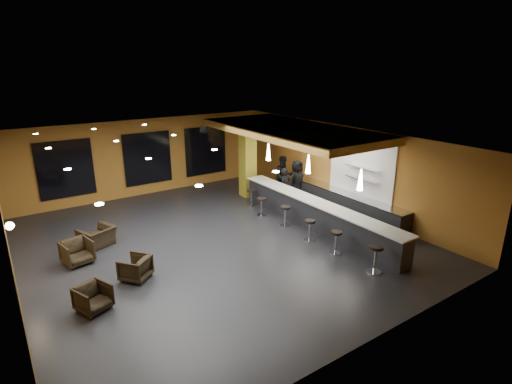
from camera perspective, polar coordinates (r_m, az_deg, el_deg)
floor at (r=14.03m, az=-5.66°, el=-7.21°), size 12.00×13.00×0.10m
ceiling at (r=12.92m, az=-6.15°, el=7.40°), size 12.00×13.00×0.10m
wall_back at (r=19.19m, az=-15.34°, el=4.86°), size 12.00×0.10×3.50m
wall_front at (r=8.64m, az=15.86°, el=-11.50°), size 12.00×0.10×3.50m
wall_left at (r=11.96m, az=-32.36°, el=-5.29°), size 0.10×13.00×3.50m
wall_right at (r=16.96m, az=12.38°, el=3.40°), size 0.10×13.00×3.50m
wood_soffit at (r=15.97m, az=4.99°, el=8.77°), size 3.60×8.00×0.28m
window_left at (r=18.31m, az=-25.55°, el=2.95°), size 2.20×0.06×2.40m
window_center at (r=19.10m, az=-15.21°, el=4.66°), size 2.20×0.06×2.40m
window_right at (r=20.24m, az=-7.18°, el=5.88°), size 2.20×0.06×2.40m
tile_backsplash at (r=16.19m, az=14.77°, el=3.44°), size 0.06×3.20×2.40m
bar_counter at (r=15.04m, az=8.46°, el=-3.27°), size 0.60×8.00×1.00m
bar_top at (r=14.86m, az=8.55°, el=-1.38°), size 0.78×8.10×0.05m
prep_counter at (r=16.73m, az=12.36°, el=-1.53°), size 0.70×6.00×0.86m
prep_top at (r=16.59m, az=12.46°, el=-0.05°), size 0.72×6.00×0.03m
wall_shelf_lower at (r=16.06m, az=14.85°, el=1.84°), size 0.30×1.50×0.03m
wall_shelf_upper at (r=15.94m, az=14.98°, el=3.39°), size 0.30×1.50×0.03m
column at (r=18.15m, az=-1.21°, el=4.77°), size 0.60×0.60×3.50m
wall_sconce at (r=12.41m, az=-31.75°, el=-4.14°), size 0.22×0.22×0.22m
pendant_0 at (r=13.14m, az=14.70°, el=1.70°), size 0.20×0.20×0.70m
pendant_1 at (r=14.83m, az=7.48°, el=3.98°), size 0.20×0.20×0.70m
pendant_2 at (r=16.73m, az=1.79°, el=5.73°), size 0.20×0.20×0.70m
staff_a at (r=17.14m, az=4.24°, el=0.73°), size 0.67×0.50×1.65m
staff_b at (r=18.31m, az=3.97°, el=2.25°), size 1.08×0.94×1.89m
staff_c at (r=17.90m, az=5.84°, el=1.70°), size 0.95×0.68×1.81m
armchair_a at (r=11.03m, az=-22.24°, el=-13.82°), size 0.95×0.96×0.68m
armchair_b at (r=12.04m, az=-16.87°, el=-10.33°), size 1.06×1.06×0.69m
armchair_c at (r=13.51m, az=-24.18°, el=-7.84°), size 0.95×0.97×0.75m
armchair_d at (r=14.49m, az=-21.75°, el=-5.98°), size 1.28×1.21×0.67m
bar_stool_0 at (r=12.28m, az=16.71°, el=-8.69°), size 0.43×0.43×0.85m
bar_stool_1 at (r=13.15m, az=11.35°, el=-6.66°), size 0.39×0.39×0.78m
bar_stool_2 at (r=13.95m, az=7.69°, el=-5.05°), size 0.38×0.38×0.75m
bar_stool_3 at (r=15.06m, az=4.20°, el=-3.07°), size 0.40×0.40×0.78m
bar_stool_4 at (r=16.06m, az=0.79°, el=-1.78°), size 0.37×0.37×0.74m
bar_stool_5 at (r=17.12m, az=-0.69°, el=-0.52°), size 0.37×0.37×0.73m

